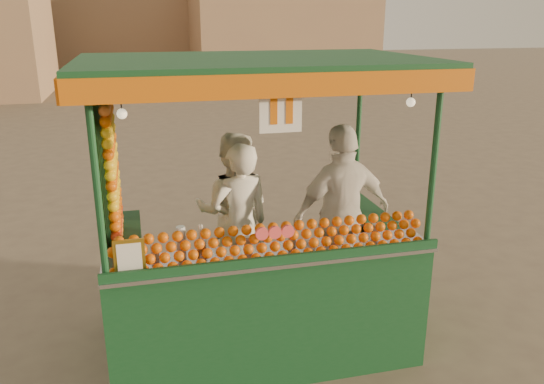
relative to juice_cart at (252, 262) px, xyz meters
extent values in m
plane|color=brown|center=(-0.35, 0.12, -0.89)|extent=(90.00, 90.00, 0.00)
cube|color=#927253|center=(6.65, 24.12, 1.61)|extent=(9.00, 6.00, 5.00)
cube|color=#927253|center=(-2.35, 30.12, 2.61)|extent=(14.00, 7.00, 7.00)
cube|color=#113E1E|center=(0.08, 0.14, -0.73)|extent=(2.75, 1.69, 0.32)
cylinder|color=black|center=(-0.88, 0.14, -0.70)|extent=(0.38, 0.11, 0.38)
cylinder|color=black|center=(1.03, 0.14, -0.70)|extent=(0.38, 0.11, 0.38)
cube|color=#113E1E|center=(0.08, -0.54, -0.15)|extent=(2.75, 0.32, 0.85)
cube|color=#113E1E|center=(-1.14, 0.25, -0.15)|extent=(0.32, 1.38, 0.85)
cube|color=#113E1E|center=(1.29, 0.25, -0.15)|extent=(0.32, 1.38, 0.85)
cube|color=#B2B2B7|center=(0.08, -0.51, 0.29)|extent=(2.75, 0.49, 0.03)
cylinder|color=#113E1E|center=(-1.25, -0.65, 1.01)|extent=(0.05, 0.05, 1.48)
cylinder|color=#113E1E|center=(1.40, -0.65, 1.01)|extent=(0.05, 0.05, 1.48)
cylinder|color=#113E1E|center=(-1.25, 0.94, 1.01)|extent=(0.05, 0.05, 1.48)
cylinder|color=#113E1E|center=(1.40, 0.94, 1.01)|extent=(0.05, 0.05, 1.48)
cube|color=#113E1E|center=(0.08, 0.14, 1.80)|extent=(2.97, 1.91, 0.08)
cube|color=#CD5E0B|center=(0.08, -0.81, 1.71)|extent=(2.97, 0.04, 0.17)
cube|color=#CD5E0B|center=(0.08, 1.10, 1.71)|extent=(2.97, 0.04, 0.17)
cube|color=#CD5E0B|center=(-1.41, 0.14, 1.71)|extent=(0.04, 1.91, 0.17)
cube|color=#CD5E0B|center=(1.56, 0.14, 1.71)|extent=(0.04, 1.91, 0.17)
cylinder|color=#FA4C4E|center=(0.06, -0.65, 0.55)|extent=(0.11, 0.03, 0.11)
cube|color=#BB8923|center=(-1.07, -0.65, 0.45)|extent=(0.23, 0.02, 0.30)
cube|color=white|center=(0.08, -0.72, 1.52)|extent=(0.32, 0.02, 0.32)
sphere|color=#FFE5B2|center=(-1.04, -0.58, 1.52)|extent=(0.07, 0.07, 0.07)
sphere|color=#FFE5B2|center=(1.19, -0.58, 1.52)|extent=(0.07, 0.07, 0.07)
imported|color=white|center=(-0.04, 0.35, 0.24)|extent=(0.67, 0.53, 1.63)
imported|color=white|center=(-0.04, 0.72, 0.25)|extent=(0.95, 0.83, 1.66)
imported|color=silver|center=(0.94, 0.16, 0.32)|extent=(1.11, 0.62, 1.80)
camera|label=1|loc=(-0.93, -4.50, 2.17)|focal=35.87mm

